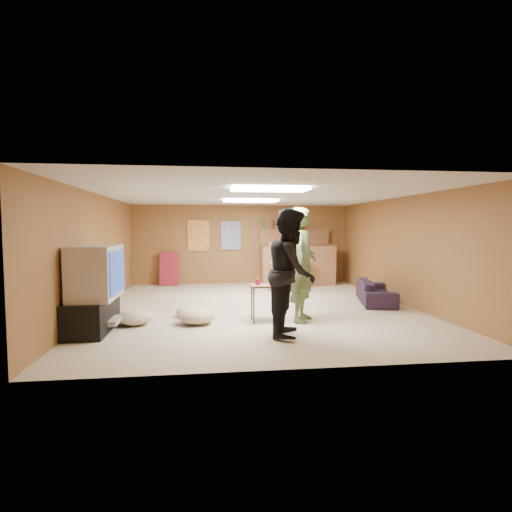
{
  "coord_description": "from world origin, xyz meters",
  "views": [
    {
      "loc": [
        -1.0,
        -7.73,
        1.56
      ],
      "look_at": [
        0.0,
        0.2,
        1.0
      ],
      "focal_mm": 28.0,
      "sensor_mm": 36.0,
      "label": 1
    }
  ],
  "objects": [
    {
      "name": "ground",
      "position": [
        0.0,
        0.0,
        0.0
      ],
      "size": [
        7.0,
        7.0,
        0.0
      ],
      "primitive_type": "plane",
      "color": "tan",
      "rests_on": "ground"
    },
    {
      "name": "tv_screen",
      "position": [
        -2.34,
        -1.5,
        0.9
      ],
      "size": [
        0.02,
        0.95,
        0.65
      ],
      "primitive_type": "cube",
      "color": "navy",
      "rests_on": "tv_body"
    },
    {
      "name": "bottle_row",
      "position": [
        1.16,
        3.38,
        1.65
      ],
      "size": [
        1.2,
        0.08,
        0.26
      ],
      "primitive_type": null,
      "color": "#3F7233",
      "rests_on": "bar_shelf"
    },
    {
      "name": "wall_front",
      "position": [
        0.0,
        -3.5,
        1.1
      ],
      "size": [
        6.0,
        0.02,
        2.2
      ],
      "primitive_type": "cube",
      "color": "brown",
      "rests_on": "ground"
    },
    {
      "name": "folding_chair_stack",
      "position": [
        -2.0,
        3.3,
        0.45
      ],
      "size": [
        0.5,
        0.26,
        0.91
      ],
      "primitive_type": "cube",
      "rotation": [
        -0.14,
        0.0,
        0.0
      ],
      "color": "maroon",
      "rests_on": "ground"
    },
    {
      "name": "person_olive",
      "position": [
        0.6,
        -1.26,
        0.95
      ],
      "size": [
        0.7,
        0.82,
        1.9
      ],
      "primitive_type": "imported",
      "rotation": [
        0.0,
        0.0,
        1.16
      ],
      "color": "#54653A",
      "rests_on": "ground"
    },
    {
      "name": "bar_shelf",
      "position": [
        1.5,
        3.4,
        1.5
      ],
      "size": [
        2.0,
        0.18,
        0.05
      ],
      "primitive_type": "cube",
      "color": "brown",
      "rests_on": "bar_backing"
    },
    {
      "name": "tray_table",
      "position": [
        -0.04,
        -1.24,
        0.31
      ],
      "size": [
        0.48,
        0.38,
        0.62
      ],
      "primitive_type": "cube",
      "rotation": [
        0.0,
        0.0,
        -0.0
      ],
      "color": "#452C16",
      "rests_on": "ground"
    },
    {
      "name": "cup_blue",
      "position": [
        0.13,
        -1.12,
        0.68
      ],
      "size": [
        0.09,
        0.09,
        0.12
      ],
      "primitive_type": "cylinder",
      "rotation": [
        0.0,
        0.0,
        -0.11
      ],
      "color": "navy",
      "rests_on": "tray_table"
    },
    {
      "name": "person_black",
      "position": [
        0.23,
        -2.09,
        0.92
      ],
      "size": [
        0.93,
        1.07,
        1.85
      ],
      "primitive_type": "imported",
      "rotation": [
        0.0,
        0.0,
        1.27
      ],
      "color": "black",
      "rests_on": "ground"
    },
    {
      "name": "wall_left",
      "position": [
        -3.0,
        0.0,
        1.1
      ],
      "size": [
        0.02,
        7.0,
        2.2
      ],
      "primitive_type": "cube",
      "color": "brown",
      "rests_on": "ground"
    },
    {
      "name": "cushion_mid",
      "position": [
        -1.33,
        -0.66,
        0.09
      ],
      "size": [
        0.52,
        0.52,
        0.18
      ],
      "primitive_type": "ellipsoid",
      "rotation": [
        0.0,
        0.0,
        -0.33
      ],
      "color": "tan",
      "rests_on": "ground"
    },
    {
      "name": "bar_counter",
      "position": [
        1.5,
        2.95,
        0.55
      ],
      "size": [
        2.0,
        0.6,
        1.1
      ],
      "primitive_type": "cube",
      "color": "brown",
      "rests_on": "ground"
    },
    {
      "name": "bar_stool_left",
      "position": [
        0.69,
        1.89,
        0.67
      ],
      "size": [
        0.53,
        0.53,
        1.34
      ],
      "primitive_type": null,
      "rotation": [
        0.0,
        0.0,
        -0.28
      ],
      "color": "brown",
      "rests_on": "ground"
    },
    {
      "name": "wall_right",
      "position": [
        3.0,
        0.0,
        1.1
      ],
      "size": [
        0.02,
        7.0,
        2.2
      ],
      "primitive_type": "cube",
      "color": "brown",
      "rests_on": "ground"
    },
    {
      "name": "cushion_far",
      "position": [
        -2.15,
        -1.18,
        0.12
      ],
      "size": [
        0.61,
        0.61,
        0.25
      ],
      "primitive_type": "ellipsoid",
      "rotation": [
        0.0,
        0.0,
        0.11
      ],
      "color": "tan",
      "rests_on": "ground"
    },
    {
      "name": "ceiling_panel_back",
      "position": [
        0.0,
        1.2,
        2.17
      ],
      "size": [
        1.2,
        0.6,
        0.04
      ],
      "primitive_type": "cube",
      "color": "white",
      "rests_on": "ceiling"
    },
    {
      "name": "cushion_near_tv",
      "position": [
        -1.16,
        -1.23,
        0.14
      ],
      "size": [
        0.61,
        0.61,
        0.27
      ],
      "primitive_type": "ellipsoid",
      "rotation": [
        0.0,
        0.0,
        -0.02
      ],
      "color": "tan",
      "rests_on": "ground"
    },
    {
      "name": "cup_red_far",
      "position": [
        0.07,
        -1.33,
        0.67
      ],
      "size": [
        0.1,
        0.1,
        0.11
      ],
      "primitive_type": "cylinder",
      "rotation": [
        0.0,
        0.0,
        -0.34
      ],
      "color": "red",
      "rests_on": "tray_table"
    },
    {
      "name": "poster_right",
      "position": [
        -0.3,
        3.46,
        1.35
      ],
      "size": [
        0.55,
        0.03,
        0.8
      ],
      "primitive_type": "cube",
      "color": "#334C99",
      "rests_on": "wall_back"
    },
    {
      "name": "poster_left",
      "position": [
        -1.2,
        3.46,
        1.35
      ],
      "size": [
        0.6,
        0.03,
        0.85
      ],
      "primitive_type": "cube",
      "color": "#BF3F26",
      "rests_on": "wall_back"
    },
    {
      "name": "tv_stand",
      "position": [
        -2.72,
        -1.5,
        0.25
      ],
      "size": [
        0.55,
        1.3,
        0.5
      ],
      "primitive_type": "cube",
      "color": "black",
      "rests_on": "ground"
    },
    {
      "name": "ceiling",
      "position": [
        0.0,
        0.0,
        2.2
      ],
      "size": [
        6.0,
        7.0,
        0.02
      ],
      "primitive_type": "cube",
      "color": "silver",
      "rests_on": "ground"
    },
    {
      "name": "cup_red_near",
      "position": [
        -0.15,
        -1.21,
        0.67
      ],
      "size": [
        0.08,
        0.08,
        0.1
      ],
      "primitive_type": "cylinder",
      "rotation": [
        0.0,
        0.0,
        0.19
      ],
      "color": "red",
      "rests_on": "tray_table"
    },
    {
      "name": "bar_backing",
      "position": [
        1.5,
        3.42,
        1.2
      ],
      "size": [
        2.0,
        0.14,
        0.6
      ],
      "primitive_type": "cube",
      "color": "brown",
      "rests_on": "bar_counter"
    },
    {
      "name": "wall_back",
      "position": [
        0.0,
        3.5,
        1.1
      ],
      "size": [
        6.0,
        0.02,
        2.2
      ],
      "primitive_type": "cube",
      "color": "brown",
      "rests_on": "ground"
    },
    {
      "name": "bar_lip",
      "position": [
        1.5,
        2.7,
        1.1
      ],
      "size": [
        2.1,
        0.12,
        0.05
      ],
      "primitive_type": "cube",
      "color": "#452C16",
      "rests_on": "bar_counter"
    },
    {
      "name": "bar_stool_right",
      "position": [
        1.5,
        2.43,
        0.66
      ],
      "size": [
        0.53,
        0.53,
        1.31
      ],
      "primitive_type": null,
      "rotation": [
        0.0,
        0.0,
        0.32
      ],
      "color": "brown",
      "rests_on": "ground"
    },
    {
      "name": "sofa",
      "position": [
        2.52,
        0.16,
        0.23
      ],
      "size": [
        1.02,
        1.71,
        0.47
      ],
      "primitive_type": "imported",
      "rotation": [
        0.0,
        0.0,
        1.31
      ],
      "color": "black",
      "rests_on": "ground"
    },
    {
      "name": "tv_body",
      "position": [
        -2.65,
        -1.5,
        0.9
      ],
      "size": [
        0.6,
        1.1,
        0.8
      ],
      "primitive_type": "cube",
      "color": "#B2B2B7",
      "rests_on": "tv_stand"
    },
    {
      "name": "ceiling_panel_front",
      "position": [
        0.0,
        -1.5,
        2.17
      ],
      "size": [
        1.2,
        0.6,
        0.04
      ],
      "primitive_type": "cube",
      "color": "white",
      "rests_on": "ceiling"
    },
    {
      "name": "dvd_box",
      "position": [
        -2.5,
        -1.5,
        0.15
      ],
      "size": [
        0.35,
        0.5,
        0.08
      ],
      "primitive_type": "cube",
      "color": "#B2B2B7",
      "rests_on": "tv_stand"
    }
  ]
}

